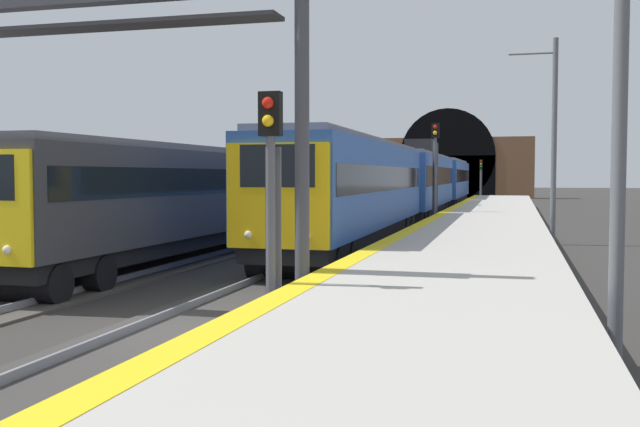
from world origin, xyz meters
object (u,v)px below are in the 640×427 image
(train_adjacent_platform, at_px, (334,186))
(overhead_signal_gantry, at_px, (92,65))
(catenary_mast_near, at_px, (553,140))
(catenary_mast_far, at_px, (618,97))
(railway_signal_near, at_px, (271,194))
(railway_signal_far, at_px, (481,175))
(train_main_approaching, at_px, (419,183))
(railway_signal_mid, at_px, (435,168))

(train_adjacent_platform, relative_size, overhead_signal_gantry, 6.64)
(train_adjacent_platform, distance_m, catenary_mast_near, 17.30)
(catenary_mast_far, bearing_deg, catenary_mast_near, 0.01)
(catenary_mast_near, bearing_deg, train_adjacent_platform, 45.74)
(train_adjacent_platform, distance_m, catenary_mast_far, 34.17)
(railway_signal_near, height_order, catenary_mast_near, catenary_mast_near)
(railway_signal_far, bearing_deg, catenary_mast_near, 5.70)
(train_main_approaching, xyz_separation_m, train_adjacent_platform, (-2.32, 4.94, -0.20))
(catenary_mast_far, bearing_deg, railway_signal_near, 88.32)
(overhead_signal_gantry, bearing_deg, catenary_mast_near, -28.39)
(train_main_approaching, relative_size, railway_signal_mid, 10.24)
(train_adjacent_platform, distance_m, railway_signal_far, 43.32)
(train_main_approaching, xyz_separation_m, railway_signal_far, (40.45, -1.89, 0.46))
(railway_signal_mid, distance_m, catenary_mast_far, 26.39)
(railway_signal_mid, relative_size, railway_signal_far, 1.18)
(railway_signal_near, xyz_separation_m, catenary_mast_far, (-0.16, -5.47, 1.47))
(railway_signal_far, xyz_separation_m, catenary_mast_far, (-74.60, -5.47, 1.18))
(railway_signal_far, height_order, catenary_mast_far, catenary_mast_far)
(railway_signal_near, height_order, railway_signal_far, railway_signal_far)
(railway_signal_far, xyz_separation_m, catenary_mast_near, (-54.76, -5.47, 1.49))
(railway_signal_mid, bearing_deg, overhead_signal_gantry, -10.24)
(catenary_mast_near, bearing_deg, train_main_approaching, 27.22)
(train_adjacent_platform, relative_size, railway_signal_near, 14.26)
(railway_signal_mid, relative_size, catenary_mast_near, 0.65)
(train_main_approaching, bearing_deg, catenary_mast_near, 26.51)
(railway_signal_near, relative_size, railway_signal_far, 0.92)
(railway_signal_far, bearing_deg, overhead_signal_gantry, -3.42)
(train_main_approaching, relative_size, catenary_mast_far, 7.17)
(railway_signal_far, relative_size, overhead_signal_gantry, 0.51)
(train_main_approaching, xyz_separation_m, catenary_mast_far, (-34.15, -7.36, 1.64))
(train_main_approaching, distance_m, train_adjacent_platform, 5.46)
(train_adjacent_platform, xyz_separation_m, railway_signal_far, (42.78, -6.83, 0.66))
(train_main_approaching, height_order, catenary_mast_near, catenary_mast_near)
(catenary_mast_near, relative_size, catenary_mast_far, 1.07)
(railway_signal_mid, bearing_deg, railway_signal_near, 0.00)
(train_main_approaching, distance_m, catenary_mast_near, 16.21)
(overhead_signal_gantry, relative_size, catenary_mast_near, 1.09)
(train_adjacent_platform, relative_size, catenary_mast_far, 7.76)
(overhead_signal_gantry, xyz_separation_m, catenary_mast_far, (-1.66, -9.83, -1.10))
(overhead_signal_gantry, xyz_separation_m, catenary_mast_near, (18.18, -9.83, -0.80))
(train_main_approaching, xyz_separation_m, railway_signal_near, (-33.99, -1.89, 0.17))
(railway_signal_near, bearing_deg, train_main_approaching, -176.81)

